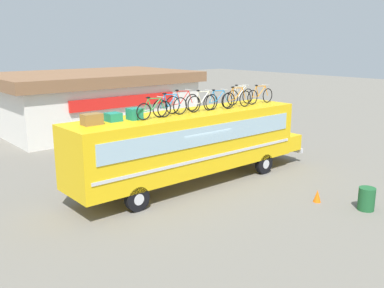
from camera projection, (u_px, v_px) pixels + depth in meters
name	position (u px, v px, depth m)	size (l,w,h in m)	color
ground_plane	(190.00, 184.00, 18.28)	(120.00, 120.00, 0.00)	slate
bus	(193.00, 142.00, 17.95)	(12.02, 2.39, 3.14)	yellow
luggage_bag_1	(92.00, 119.00, 14.86)	(0.70, 0.46, 0.40)	olive
luggage_bag_2	(113.00, 117.00, 15.58)	(0.52, 0.54, 0.31)	#1E7F66
luggage_bag_3	(135.00, 114.00, 15.90)	(0.49, 0.48, 0.43)	#1E7F66
rooftop_bicycle_1	(154.00, 109.00, 16.00)	(1.60, 0.44, 0.87)	black
rooftop_bicycle_2	(170.00, 106.00, 16.62)	(1.70, 0.44, 0.94)	black
rooftop_bicycle_3	(182.00, 103.00, 17.42)	(1.78, 0.44, 0.97)	black
rooftop_bicycle_4	(203.00, 102.00, 17.76)	(1.68, 0.44, 0.92)	black
rooftop_bicycle_5	(218.00, 101.00, 18.32)	(1.73, 0.44, 0.89)	black
rooftop_bicycle_6	(237.00, 99.00, 18.72)	(1.79, 0.44, 0.97)	black
rooftop_bicycle_7	(240.00, 96.00, 19.74)	(1.73, 0.44, 0.95)	black
rooftop_bicycle_8	(260.00, 96.00, 20.02)	(1.78, 0.44, 0.92)	black
roadside_building	(93.00, 99.00, 30.22)	(13.62, 9.21, 3.95)	silver
trash_bin	(366.00, 199.00, 15.40)	(0.59, 0.59, 0.85)	#1E592D
traffic_cone	(317.00, 196.00, 16.21)	(0.30, 0.30, 0.48)	orange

